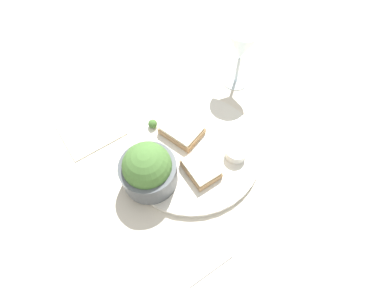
{
  "coord_description": "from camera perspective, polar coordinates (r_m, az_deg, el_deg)",
  "views": [
    {
      "loc": [
        0.14,
        -0.32,
        0.61
      ],
      "look_at": [
        0.0,
        0.0,
        0.03
      ],
      "focal_mm": 28.0,
      "sensor_mm": 36.0,
      "label": 1
    }
  ],
  "objects": [
    {
      "name": "ground_plane",
      "position": [
        0.7,
        0.0,
        -1.42
      ],
      "size": [
        4.0,
        4.0,
        0.0
      ],
      "primitive_type": "plane",
      "color": "beige"
    },
    {
      "name": "dinner_plate",
      "position": [
        0.7,
        0.0,
        -1.13
      ],
      "size": [
        0.32,
        0.32,
        0.01
      ],
      "color": "silver",
      "rests_on": "ground_plane"
    },
    {
      "name": "salad_bowl",
      "position": [
        0.62,
        -8.38,
        -4.8
      ],
      "size": [
        0.12,
        0.12,
        0.11
      ],
      "color": "#4C5156",
      "rests_on": "dinner_plate"
    },
    {
      "name": "sauce_ramekin",
      "position": [
        0.68,
        8.41,
        -1.55
      ],
      "size": [
        0.05,
        0.05,
        0.03
      ],
      "color": "white",
      "rests_on": "dinner_plate"
    },
    {
      "name": "cheese_toast_near",
      "position": [
        0.7,
        -1.95,
        2.64
      ],
      "size": [
        0.1,
        0.09,
        0.03
      ],
      "color": "tan",
      "rests_on": "dinner_plate"
    },
    {
      "name": "cheese_toast_far",
      "position": [
        0.65,
        1.71,
        -4.71
      ],
      "size": [
        0.1,
        0.09,
        0.03
      ],
      "color": "tan",
      "rests_on": "dinner_plate"
    },
    {
      "name": "wine_glass",
      "position": [
        0.76,
        9.49,
        18.05
      ],
      "size": [
        0.09,
        0.09,
        0.17
      ],
      "color": "silver",
      "rests_on": "ground_plane"
    },
    {
      "name": "garnish",
      "position": [
        0.72,
        -7.5,
        3.84
      ],
      "size": [
        0.02,
        0.02,
        0.02
      ],
      "color": "#477533",
      "rests_on": "dinner_plate"
    },
    {
      "name": "napkin",
      "position": [
        0.77,
        -18.04,
        2.91
      ],
      "size": [
        0.18,
        0.2,
        0.01
      ],
      "color": "beige",
      "rests_on": "ground_plane"
    },
    {
      "name": "fork",
      "position": [
        0.61,
        0.35,
        -24.77
      ],
      "size": [
        0.1,
        0.15,
        0.01
      ],
      "color": "silver",
      "rests_on": "ground_plane"
    }
  ]
}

